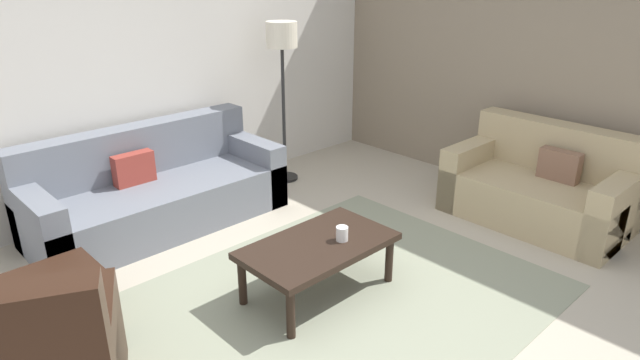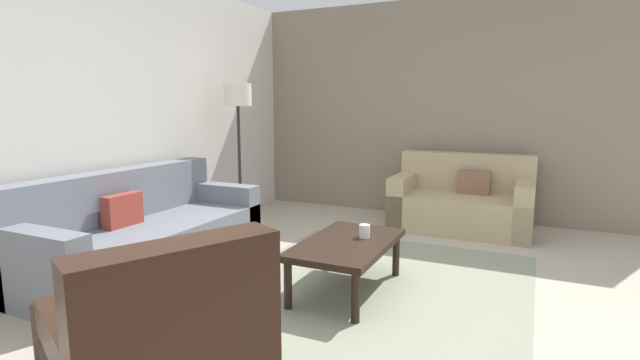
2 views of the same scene
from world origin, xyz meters
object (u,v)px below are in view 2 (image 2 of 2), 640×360
ottoman (112,327)px  lamp_standing (238,110)px  couch_main (139,236)px  couch_loveseat (462,203)px  coffee_table (347,247)px  cup (365,231)px

ottoman → lamp_standing: size_ratio=0.33×
couch_main → ottoman: size_ratio=4.04×
couch_main → lamp_standing: lamp_standing is taller
couch_main → couch_loveseat: (2.66, -2.44, 0.00)m
ottoman → coffee_table: (1.52, -0.84, 0.16)m
ottoman → coffee_table: coffee_table is taller
couch_main → cup: size_ratio=21.40×
couch_main → ottoman: (-1.23, -1.06, -0.10)m
couch_main → ottoman: couch_main is taller
couch_loveseat → coffee_table: bearing=167.4°
ottoman → cup: bearing=-29.2°
coffee_table → couch_loveseat: bearing=-12.6°
coffee_table → cup: cup is taller
ottoman → lamp_standing: (2.81, 1.05, 1.21)m
coffee_table → lamp_standing: 2.52m
couch_loveseat → coffee_table: size_ratio=1.43×
lamp_standing → cup: bearing=-119.8°
lamp_standing → couch_main: bearing=179.6°
couch_loveseat → cup: couch_loveseat is taller
coffee_table → lamp_standing: bearing=55.8°
cup → lamp_standing: size_ratio=0.06×
ottoman → coffee_table: 1.75m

